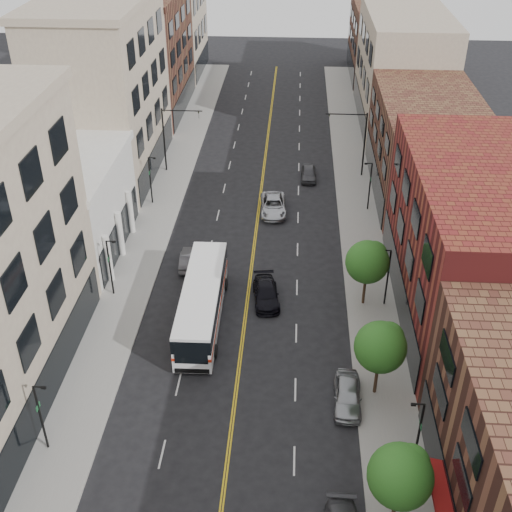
% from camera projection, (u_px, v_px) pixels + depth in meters
% --- Properties ---
extents(sidewalk_left, '(4.00, 110.00, 0.15)m').
position_uv_depth(sidewalk_left, '(153.00, 228.00, 61.79)').
color(sidewalk_left, gray).
rests_on(sidewalk_left, ground).
extents(sidewalk_right, '(4.00, 110.00, 0.15)m').
position_uv_depth(sidewalk_right, '(361.00, 234.00, 60.72)').
color(sidewalk_right, gray).
rests_on(sidewalk_right, ground).
extents(bldg_l_white, '(10.00, 14.00, 8.00)m').
position_uv_depth(bldg_l_white, '(62.00, 209.00, 56.68)').
color(bldg_l_white, silver).
rests_on(bldg_l_white, ground).
extents(bldg_l_far_a, '(10.00, 20.00, 18.00)m').
position_uv_depth(bldg_l_far_a, '(105.00, 92.00, 68.30)').
color(bldg_l_far_a, tan).
rests_on(bldg_l_far_a, ground).
extents(bldg_l_far_b, '(10.00, 20.00, 15.00)m').
position_uv_depth(bldg_l_far_b, '(145.00, 55.00, 85.94)').
color(bldg_l_far_b, '#522A21').
rests_on(bldg_l_far_b, ground).
extents(bldg_l_far_c, '(10.00, 16.00, 20.00)m').
position_uv_depth(bldg_l_far_c, '(168.00, 8.00, 99.75)').
color(bldg_l_far_c, tan).
rests_on(bldg_l_far_c, ground).
extents(bldg_r_mid, '(10.00, 22.00, 12.00)m').
position_uv_depth(bldg_r_mid, '(473.00, 244.00, 47.91)').
color(bldg_r_mid, maroon).
rests_on(bldg_r_mid, ground).
extents(bldg_r_far_a, '(10.00, 20.00, 10.00)m').
position_uv_depth(bldg_r_far_a, '(426.00, 146.00, 66.12)').
color(bldg_r_far_a, '#522A21').
rests_on(bldg_r_far_a, ground).
extents(bldg_r_far_b, '(10.00, 22.00, 14.00)m').
position_uv_depth(bldg_r_far_b, '(402.00, 68.00, 82.73)').
color(bldg_r_far_b, tan).
rests_on(bldg_r_far_b, ground).
extents(bldg_r_far_c, '(10.00, 18.00, 11.00)m').
position_uv_depth(bldg_r_far_c, '(385.00, 41.00, 100.37)').
color(bldg_r_far_c, '#522A21').
rests_on(bldg_r_far_c, ground).
extents(tree_r_1, '(3.40, 3.40, 5.59)m').
position_uv_depth(tree_r_1, '(402.00, 474.00, 32.55)').
color(tree_r_1, black).
rests_on(tree_r_1, sidewalk_right).
extents(tree_r_2, '(3.40, 3.40, 5.59)m').
position_uv_depth(tree_r_2, '(382.00, 345.00, 40.96)').
color(tree_r_2, black).
rests_on(tree_r_2, sidewalk_right).
extents(tree_r_3, '(3.40, 3.40, 5.59)m').
position_uv_depth(tree_r_3, '(368.00, 261.00, 49.38)').
color(tree_r_3, black).
rests_on(tree_r_3, sidewalk_right).
extents(lamp_l_1, '(0.81, 0.55, 5.05)m').
position_uv_depth(lamp_l_1, '(41.00, 414.00, 37.55)').
color(lamp_l_1, black).
rests_on(lamp_l_1, sidewalk_left).
extents(lamp_l_2, '(0.81, 0.55, 5.05)m').
position_uv_depth(lamp_l_2, '(110.00, 265.00, 51.02)').
color(lamp_l_2, black).
rests_on(lamp_l_2, sidewalk_left).
extents(lamp_l_3, '(0.81, 0.55, 5.05)m').
position_uv_depth(lamp_l_3, '(151.00, 178.00, 64.49)').
color(lamp_l_3, black).
rests_on(lamp_l_3, sidewalk_left).
extents(lamp_r_1, '(0.81, 0.55, 5.05)m').
position_uv_depth(lamp_r_1, '(418.00, 432.00, 36.39)').
color(lamp_r_1, black).
rests_on(lamp_r_1, sidewalk_right).
extents(lamp_r_2, '(0.81, 0.55, 5.05)m').
position_uv_depth(lamp_r_2, '(387.00, 274.00, 49.86)').
color(lamp_r_2, black).
rests_on(lamp_r_2, sidewalk_right).
extents(lamp_r_3, '(0.81, 0.55, 5.05)m').
position_uv_depth(lamp_r_3, '(370.00, 184.00, 63.33)').
color(lamp_r_3, black).
rests_on(lamp_r_3, sidewalk_right).
extents(signal_mast_left, '(4.49, 0.18, 7.20)m').
position_uv_depth(signal_mast_left, '(170.00, 132.00, 70.29)').
color(signal_mast_left, black).
rests_on(signal_mast_left, sidewalk_left).
extents(signal_mast_right, '(4.49, 0.18, 7.20)m').
position_uv_depth(signal_mast_right, '(358.00, 137.00, 69.20)').
color(signal_mast_right, black).
rests_on(signal_mast_right, sidewalk_right).
extents(city_bus, '(3.20, 12.70, 3.25)m').
position_uv_depth(city_bus, '(202.00, 300.00, 48.81)').
color(city_bus, white).
rests_on(city_bus, ground).
extents(car_parked_far, '(1.96, 4.52, 1.52)m').
position_uv_depth(car_parked_far, '(348.00, 395.00, 41.92)').
color(car_parked_far, '#9C9FA3').
rests_on(car_parked_far, ground).
extents(car_lane_behind, '(1.61, 4.10, 1.33)m').
position_uv_depth(car_lane_behind, '(189.00, 259.00, 55.97)').
color(car_lane_behind, '#505056').
rests_on(car_lane_behind, ground).
extents(car_lane_a, '(2.60, 5.05, 1.40)m').
position_uv_depth(car_lane_a, '(266.00, 293.00, 51.58)').
color(car_lane_a, black).
rests_on(car_lane_a, ground).
extents(car_lane_b, '(2.85, 5.61, 1.52)m').
position_uv_depth(car_lane_b, '(273.00, 205.00, 64.19)').
color(car_lane_b, '#B8BBC1').
rests_on(car_lane_b, ground).
extents(car_lane_c, '(1.66, 4.06, 1.38)m').
position_uv_depth(car_lane_c, '(309.00, 173.00, 70.67)').
color(car_lane_c, '#414146').
rests_on(car_lane_c, ground).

